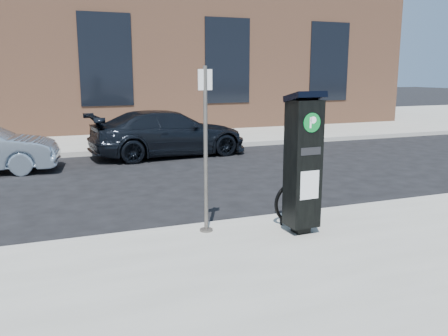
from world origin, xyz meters
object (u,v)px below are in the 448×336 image
sign_pole (206,152)px  car_dark (169,133)px  parking_kiosk (303,162)px  bike_rack (294,203)px

sign_pole → car_dark: sign_pole is taller
parking_kiosk → car_dark: (0.09, 8.09, -0.54)m
car_dark → bike_rack: bearing=175.6°
sign_pole → bike_rack: sign_pole is taller
bike_rack → parking_kiosk: bearing=-103.5°
bike_rack → car_dark: 7.69m
parking_kiosk → car_dark: 8.11m
parking_kiosk → sign_pole: sign_pole is taller
parking_kiosk → car_dark: parking_kiosk is taller
parking_kiosk → sign_pole: size_ratio=0.86×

